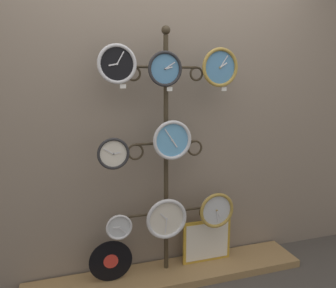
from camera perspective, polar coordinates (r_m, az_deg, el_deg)
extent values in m
cube|color=gray|center=(2.55, -1.43, 7.87)|extent=(4.40, 0.04, 2.80)
cube|color=#9E7A4C|center=(2.79, 0.07, -21.82)|extent=(2.20, 0.36, 0.06)
cylinder|color=#382D1E|center=(2.84, -0.32, -21.53)|extent=(0.35, 0.35, 0.02)
cylinder|color=#382D1E|center=(2.47, -0.35, -3.13)|extent=(0.04, 0.04, 1.83)
sphere|color=#382D1E|center=(2.42, -0.38, 19.23)|extent=(0.06, 0.06, 0.06)
cylinder|color=#382D1E|center=(2.36, -3.17, 13.26)|extent=(0.24, 0.02, 0.02)
torus|color=#382D1E|center=(2.34, -6.02, 12.12)|extent=(0.11, 0.02, 0.11)
cylinder|color=#382D1E|center=(2.43, 2.35, 13.21)|extent=(0.24, 0.02, 0.02)
torus|color=#382D1E|center=(2.47, 4.97, 12.08)|extent=(0.11, 0.02, 0.11)
cylinder|color=#382D1E|center=(2.41, -3.00, 0.06)|extent=(0.23, 0.02, 0.02)
torus|color=#382D1E|center=(2.39, -5.68, -1.38)|extent=(0.12, 0.02, 0.12)
cylinder|color=#382D1E|center=(2.47, 2.22, 0.37)|extent=(0.23, 0.02, 0.02)
torus|color=#382D1E|center=(2.53, 4.69, -0.69)|extent=(0.12, 0.02, 0.12)
cylinder|color=#382D1E|center=(2.56, -3.91, -12.18)|extent=(0.33, 0.02, 0.02)
torus|color=#382D1E|center=(2.55, -7.57, -13.39)|extent=(0.10, 0.02, 0.10)
cylinder|color=#382D1E|center=(2.65, 3.10, -11.35)|extent=(0.33, 0.02, 0.02)
torus|color=#382D1E|center=(2.72, 6.38, -11.70)|extent=(0.10, 0.02, 0.10)
cylinder|color=black|center=(2.25, -8.91, 13.59)|extent=(0.24, 0.02, 0.24)
torus|color=silver|center=(2.23, -8.85, 13.61)|extent=(0.26, 0.02, 0.26)
cylinder|color=silver|center=(2.23, -8.85, 13.61)|extent=(0.01, 0.01, 0.01)
cube|color=silver|center=(2.23, -9.58, 13.46)|extent=(0.06, 0.00, 0.02)
cube|color=silver|center=(2.24, -8.28, 14.66)|extent=(0.05, 0.00, 0.08)
cylinder|color=#4C84B2|center=(2.31, -0.60, 12.94)|extent=(0.22, 0.02, 0.22)
torus|color=#262628|center=(2.29, -0.49, 12.95)|extent=(0.24, 0.02, 0.24)
cylinder|color=#262628|center=(2.29, -0.49, 12.95)|extent=(0.01, 0.01, 0.01)
cube|color=silver|center=(2.30, 0.14, 13.11)|extent=(0.05, 0.00, 0.02)
cube|color=silver|center=(2.30, 0.42, 13.51)|extent=(0.08, 0.00, 0.05)
cylinder|color=#4C84B2|center=(2.46, 8.93, 13.02)|extent=(0.26, 0.02, 0.26)
torus|color=#A58438|center=(2.44, 9.10, 13.03)|extent=(0.28, 0.03, 0.28)
cylinder|color=#A58438|center=(2.45, 9.09, 13.03)|extent=(0.02, 0.01, 0.02)
cube|color=silver|center=(2.46, 9.67, 13.39)|extent=(0.06, 0.00, 0.04)
cube|color=silver|center=(2.46, 9.73, 13.97)|extent=(0.06, 0.00, 0.09)
cylinder|color=silver|center=(2.27, -9.53, -1.62)|extent=(0.20, 0.02, 0.20)
torus|color=#262628|center=(2.26, -9.48, -1.70)|extent=(0.22, 0.02, 0.22)
cylinder|color=#262628|center=(2.26, -9.48, -1.70)|extent=(0.01, 0.01, 0.01)
cube|color=silver|center=(2.26, -8.88, -1.56)|extent=(0.05, 0.00, 0.02)
cube|color=silver|center=(2.25, -10.33, -1.24)|extent=(0.07, 0.00, 0.05)
cylinder|color=#60A8DB|center=(2.34, 0.66, 0.71)|extent=(0.26, 0.02, 0.26)
torus|color=silver|center=(2.32, 0.78, 0.64)|extent=(0.29, 0.03, 0.29)
cylinder|color=silver|center=(2.32, 0.77, 0.65)|extent=(0.02, 0.01, 0.02)
cube|color=silver|center=(2.33, 1.19, 0.04)|extent=(0.04, 0.00, 0.06)
cube|color=silver|center=(2.31, 0.13, 1.63)|extent=(0.06, 0.00, 0.09)
cylinder|color=silver|center=(2.44, -8.56, -14.04)|extent=(0.17, 0.02, 0.17)
torus|color=silver|center=(2.43, -8.50, -14.19)|extent=(0.19, 0.02, 0.19)
cylinder|color=silver|center=(2.43, -8.50, -14.19)|extent=(0.01, 0.01, 0.01)
cube|color=silver|center=(2.42, -8.99, -14.22)|extent=(0.04, 0.00, 0.01)
cube|color=silver|center=(2.44, -7.91, -14.67)|extent=(0.05, 0.00, 0.05)
cylinder|color=silver|center=(2.52, -0.34, -12.80)|extent=(0.29, 0.02, 0.29)
torus|color=silver|center=(2.50, -0.22, -12.94)|extent=(0.31, 0.03, 0.31)
cylinder|color=silver|center=(2.50, -0.23, -12.93)|extent=(0.02, 0.01, 0.02)
cube|color=silver|center=(2.49, -0.77, -12.50)|extent=(0.05, 0.00, 0.05)
cube|color=silver|center=(2.52, -0.35, -14.11)|extent=(0.02, 0.00, 0.11)
cylinder|color=silver|center=(2.64, 8.36, -11.28)|extent=(0.26, 0.02, 0.26)
torus|color=#A58438|center=(2.63, 8.51, -11.40)|extent=(0.29, 0.03, 0.29)
cylinder|color=#A58438|center=(2.63, 8.50, -11.40)|extent=(0.02, 0.01, 0.02)
cube|color=silver|center=(2.65, 8.81, -11.89)|extent=(0.04, 0.00, 0.06)
cube|color=silver|center=(2.65, 8.65, -12.39)|extent=(0.02, 0.00, 0.10)
cylinder|color=black|center=(2.62, -9.92, -19.45)|extent=(0.32, 0.01, 0.32)
cylinder|color=red|center=(2.61, -9.91, -19.50)|extent=(0.11, 0.00, 0.11)
cube|color=gold|center=(2.84, 6.77, -16.39)|extent=(0.41, 0.02, 0.36)
cube|color=white|center=(2.83, 6.86, -16.48)|extent=(0.37, 0.00, 0.31)
cube|color=white|center=(2.24, -7.85, 9.92)|extent=(0.04, 0.00, 0.03)
cube|color=white|center=(2.31, 0.28, 9.55)|extent=(0.04, 0.00, 0.03)
cube|color=white|center=(2.47, 9.73, 9.42)|extent=(0.04, 0.00, 0.03)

